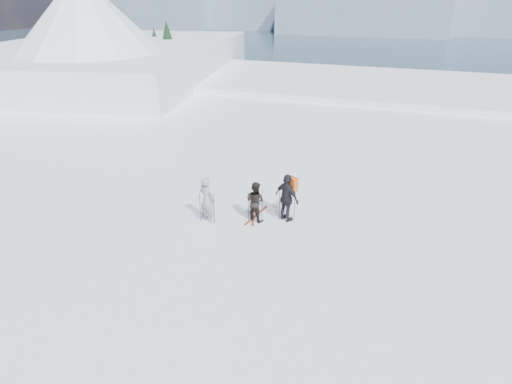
% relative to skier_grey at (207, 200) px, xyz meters
% --- Properties ---
extents(lake_basin, '(820.00, 820.00, 71.62)m').
position_rel_skier_grey_xyz_m(lake_basin, '(4.32, 27.29, -7.43)').
color(lake_basin, white).
rests_on(lake_basin, ground).
extents(far_mountain_range, '(770.00, 110.00, 53.00)m').
position_rel_skier_grey_xyz_m(far_mountain_range, '(33.92, 452.07, -8.12)').
color(far_mountain_range, slate).
rests_on(far_mountain_range, ground).
extents(near_ridge, '(31.37, 35.68, 25.62)m').
position_rel_skier_grey_xyz_m(near_ridge, '(-22.24, 26.63, -4.41)').
color(near_ridge, white).
rests_on(near_ridge, ground).
extents(skier_grey, '(0.78, 0.62, 1.85)m').
position_rel_skier_grey_xyz_m(skier_grey, '(0.00, 0.00, 0.00)').
color(skier_grey, gray).
rests_on(skier_grey, ground).
extents(skier_dark, '(0.91, 0.79, 1.58)m').
position_rel_skier_grey_xyz_m(skier_dark, '(1.67, 0.70, -0.13)').
color(skier_dark, black).
rests_on(skier_dark, ground).
extents(skier_pack, '(1.21, 0.95, 1.92)m').
position_rel_skier_grey_xyz_m(skier_pack, '(2.82, 1.03, 0.03)').
color(skier_pack, black).
rests_on(skier_pack, ground).
extents(backpack, '(0.47, 0.40, 0.53)m').
position_rel_skier_grey_xyz_m(backpack, '(2.94, 1.25, 1.26)').
color(backpack, '#C65012').
rests_on(backpack, skier_pack).
extents(ski_poles, '(3.42, 1.10, 1.37)m').
position_rel_skier_grey_xyz_m(ski_poles, '(1.54, 0.48, -0.29)').
color(ski_poles, black).
rests_on(ski_poles, ground).
extents(skis_loose, '(0.68, 1.68, 0.03)m').
position_rel_skier_grey_xyz_m(skis_loose, '(1.54, 0.98, -0.91)').
color(skis_loose, black).
rests_on(skis_loose, ground).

